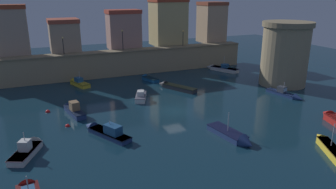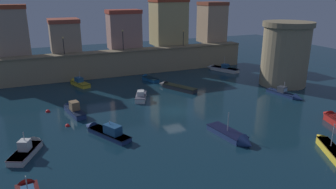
# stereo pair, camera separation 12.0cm
# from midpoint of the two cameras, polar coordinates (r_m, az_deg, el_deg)

# --- Properties ---
(ground_plane) EXTENTS (120.03, 120.03, 0.00)m
(ground_plane) POSITION_cam_midpoint_polar(r_m,az_deg,el_deg) (41.15, 1.07, -2.96)
(ground_plane) COLOR #112D3D
(quay_wall) EXTENTS (47.47, 2.91, 4.59)m
(quay_wall) POSITION_cam_midpoint_polar(r_m,az_deg,el_deg) (59.81, -7.39, 5.85)
(quay_wall) COLOR #9E8966
(quay_wall) RESTS_ON ground
(old_town_backdrop) EXTENTS (44.88, 5.62, 9.24)m
(old_town_backdrop) POSITION_cam_midpoint_polar(r_m,az_deg,el_deg) (63.04, -6.29, 12.16)
(old_town_backdrop) COLOR tan
(old_town_backdrop) RESTS_ON ground
(fortress_tower) EXTENTS (8.01, 8.01, 10.31)m
(fortress_tower) POSITION_cam_midpoint_polar(r_m,az_deg,el_deg) (55.20, 20.29, 6.96)
(fortress_tower) COLOR #9E8966
(fortress_tower) RESTS_ON ground
(quay_lamp_0) EXTENTS (0.32, 0.32, 2.96)m
(quay_lamp_0) POSITION_cam_midpoint_polar(r_m,az_deg,el_deg) (57.09, -18.49, 8.89)
(quay_lamp_0) COLOR black
(quay_lamp_0) RESTS_ON quay_wall
(quay_lamp_1) EXTENTS (0.32, 0.32, 3.70)m
(quay_lamp_1) POSITION_cam_midpoint_polar(r_m,az_deg,el_deg) (58.82, -8.27, 10.28)
(quay_lamp_1) COLOR black
(quay_lamp_1) RESTS_ON quay_wall
(quay_lamp_2) EXTENTS (0.32, 0.32, 3.07)m
(quay_lamp_2) POSITION_cam_midpoint_polar(r_m,az_deg,el_deg) (63.13, 2.67, 10.63)
(quay_lamp_2) COLOR black
(quay_lamp_2) RESTS_ON quay_wall
(moored_boat_0) EXTENTS (4.41, 6.75, 2.25)m
(moored_boat_0) POSITION_cam_midpoint_polar(r_m,az_deg,el_deg) (34.99, -11.51, -6.47)
(moored_boat_0) COLOR navy
(moored_boat_0) RESTS_ON ground
(moored_boat_1) EXTENTS (4.48, 6.77, 3.37)m
(moored_boat_1) POSITION_cam_midpoint_polar(r_m,az_deg,el_deg) (63.07, 9.39, 4.68)
(moored_boat_1) COLOR silver
(moored_boat_1) RESTS_ON ground
(moored_boat_3) EXTENTS (2.53, 6.30, 3.17)m
(moored_boat_3) POSITION_cam_midpoint_polar(r_m,az_deg,el_deg) (33.95, 11.75, -7.43)
(moored_boat_3) COLOR navy
(moored_boat_3) RESTS_ON ground
(moored_boat_4) EXTENTS (3.17, 5.62, 2.84)m
(moored_boat_4) POSITION_cam_midpoint_polar(r_m,az_deg,el_deg) (54.64, -16.05, 2.11)
(moored_boat_4) COLOR gold
(moored_boat_4) RESTS_ON ground
(moored_boat_5) EXTENTS (4.56, 7.11, 1.29)m
(moored_boat_5) POSITION_cam_midpoint_polar(r_m,az_deg,el_deg) (50.40, 1.08, 1.42)
(moored_boat_5) COLOR #333338
(moored_boat_5) RESTS_ON ground
(moored_boat_6) EXTENTS (2.43, 4.54, 1.20)m
(moored_boat_6) POSITION_cam_midpoint_polar(r_m,az_deg,el_deg) (55.60, -3.70, 2.92)
(moored_boat_6) COLOR #195689
(moored_boat_6) RESTS_ON ground
(moored_boat_7) EXTENTS (2.26, 6.24, 2.39)m
(moored_boat_7) POSITION_cam_midpoint_polar(r_m,az_deg,el_deg) (49.89, 20.53, 0.08)
(moored_boat_7) COLOR navy
(moored_boat_7) RESTS_ON ground
(moored_boat_8) EXTENTS (3.80, 6.02, 3.17)m
(moored_boat_8) POSITION_cam_midpoint_polar(r_m,az_deg,el_deg) (34.80, 26.90, -8.38)
(moored_boat_8) COLOR gold
(moored_boat_8) RESTS_ON ground
(moored_boat_9) EXTENTS (2.44, 6.25, 1.98)m
(moored_boat_9) POSITION_cam_midpoint_polar(r_m,az_deg,el_deg) (42.06, -16.90, -2.55)
(moored_boat_9) COLOR navy
(moored_boat_9) RESTS_ON ground
(moored_boat_10) EXTENTS (3.67, 5.49, 2.83)m
(moored_boat_10) POSITION_cam_midpoint_polar(r_m,az_deg,el_deg) (33.63, -23.81, -8.82)
(moored_boat_10) COLOR silver
(moored_boat_10) RESTS_ON ground
(moored_boat_12) EXTENTS (3.14, 5.06, 1.65)m
(moored_boat_12) POSITION_cam_midpoint_polar(r_m,az_deg,el_deg) (46.06, -4.95, -0.12)
(moored_boat_12) COLOR white
(moored_boat_12) RESTS_ON ground
(mooring_buoy_0) EXTENTS (0.57, 0.57, 0.57)m
(mooring_buoy_0) POSITION_cam_midpoint_polar(r_m,az_deg,el_deg) (43.63, -20.95, -2.96)
(mooring_buoy_0) COLOR red
(mooring_buoy_0) RESTS_ON ground
(mooring_buoy_1) EXTENTS (0.52, 0.52, 0.52)m
(mooring_buoy_1) POSITION_cam_midpoint_polar(r_m,az_deg,el_deg) (38.37, -17.75, -5.46)
(mooring_buoy_1) COLOR red
(mooring_buoy_1) RESTS_ON ground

